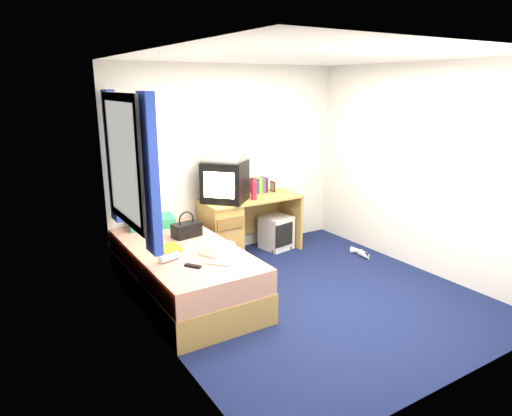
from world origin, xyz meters
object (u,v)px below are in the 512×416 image
colour_swatch_fan (218,264)px  remote_control (193,266)px  aerosol_can (243,192)px  water_bottle (169,257)px  crt_tv (225,181)px  vcr (225,158)px  white_heels (362,253)px  towel (217,248)px  magazine (169,248)px  picture_frame (273,186)px  bed (184,272)px  pillow (152,222)px  desk (232,226)px  storage_cube (276,232)px  handbag (187,229)px  pink_water_bottle (254,191)px

colour_swatch_fan → remote_control: (-0.22, 0.06, 0.00)m
aerosol_can → water_bottle: aerosol_can is taller
crt_tv → vcr: vcr is taller
water_bottle → white_heels: (2.66, 0.13, -0.54)m
aerosol_can → towel: (-0.90, -1.04, -0.25)m
towel → remote_control: bearing=-150.1°
vcr → white_heels: (1.50, -0.89, -1.25)m
towel → magazine: towel is taller
picture_frame → white_heels: (0.72, -1.00, -0.78)m
bed → colour_swatch_fan: 0.66m
pillow → magazine: bearing=-97.3°
towel → desk: bearing=54.7°
pillow → picture_frame: (1.71, 0.00, 0.22)m
pillow → storage_cube: pillow is taller
handbag → towel: 0.63m
desk → remote_control: desk is taller
aerosol_can → remote_control: size_ratio=1.11×
desk → aerosol_can: size_ratio=7.33×
storage_cube → colour_swatch_fan: bearing=-150.9°
vcr → colour_swatch_fan: size_ratio=2.05×
remote_control → storage_cube: bearing=1.3°
pink_water_bottle → white_heels: 1.62m
picture_frame → towel: 1.88m
water_bottle → white_heels: 2.71m
storage_cube → towel: (-1.40, -1.01, 0.36)m
towel → remote_control: towel is taller
pink_water_bottle → storage_cube: bearing=11.1°
desk → white_heels: 1.71m
water_bottle → picture_frame: bearing=30.3°
storage_cube → remote_control: 2.17m
aerosol_can → magazine: bearing=-151.9°
handbag → pink_water_bottle: bearing=7.9°
towel → colour_swatch_fan: (-0.14, -0.27, -0.04)m
crt_tv → white_heels: size_ratio=1.74×
pink_water_bottle → white_heels: pink_water_bottle is taller
aerosol_can → towel: 1.40m
pink_water_bottle → remote_control: (-1.36, -1.14, -0.31)m
storage_cube → colour_swatch_fan: (-1.54, -1.28, 0.32)m
pillow → desk: size_ratio=0.40×
crt_tv → aerosol_can: (0.24, -0.02, -0.16)m
desk → magazine: bearing=-148.0°
aerosol_can → water_bottle: bearing=-144.4°
pink_water_bottle → aerosol_can: bearing=134.0°
towel → magazine: bearing=134.7°
vcr → magazine: size_ratio=1.61×
crt_tv → towel: bearing=-75.5°
crt_tv → handbag: size_ratio=2.09×
crt_tv → picture_frame: 0.82m
vcr → aerosol_can: (0.23, -0.03, -0.45)m
crt_tv → white_heels: (1.51, -0.89, -0.96)m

